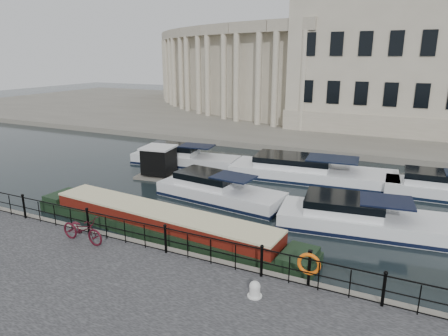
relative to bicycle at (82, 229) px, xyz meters
The scene contains 10 objects.
ground_plane 4.81m from the bicycle, 39.10° to the left, with size 160.00×160.00×0.00m, color black.
far_bank 42.12m from the bicycle, 85.05° to the left, with size 120.00×42.00×0.55m, color #6B665B.
railing 3.70m from the bicycle, 10.95° to the left, with size 24.14×0.14×1.22m.
civic_building 38.21m from the bicycle, 86.00° to the left, with size 53.55×31.84×16.85m.
bicycle is the anchor object (origin of this frame).
mooring_bollard 7.90m from the bicycle, ahead, with size 0.48×0.48×0.54m.
life_ring_post 9.31m from the bicycle, ahead, with size 0.80×0.21×1.30m.
narrowboat 3.60m from the bicycle, 60.12° to the left, with size 14.99×3.14×1.55m.
harbour_hut 11.18m from the bicycle, 108.30° to the left, with size 3.08×2.69×2.17m.
cabin_cruisers 13.20m from the bicycle, 64.80° to the left, with size 25.05×10.80×1.99m.
Camera 1 is at (8.23, -14.09, 8.09)m, focal length 32.00 mm.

